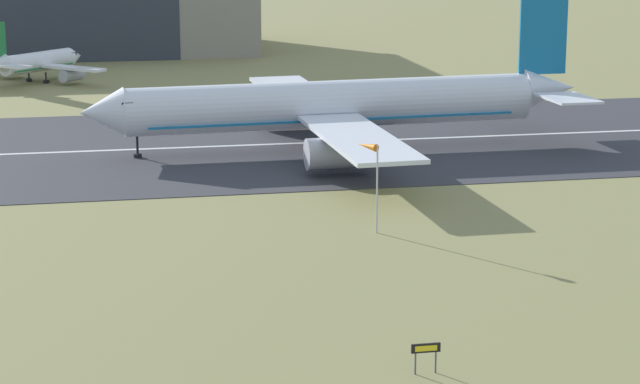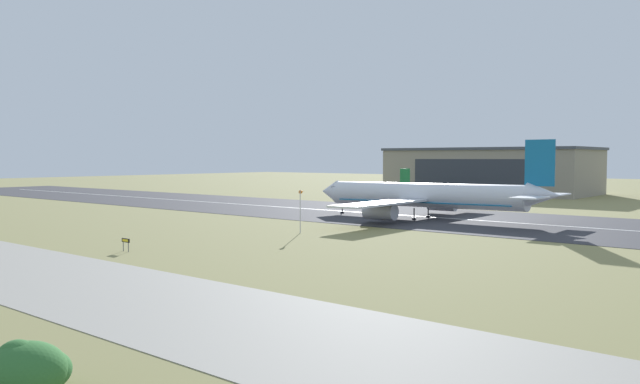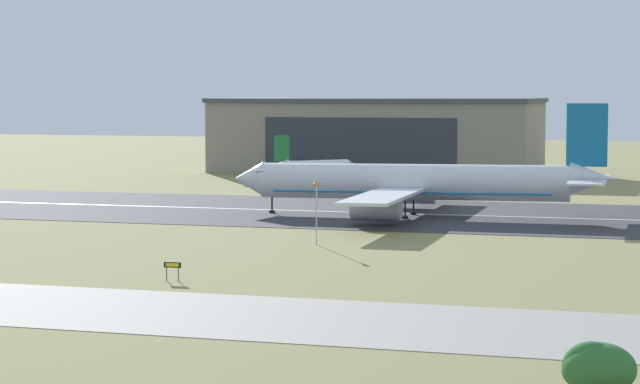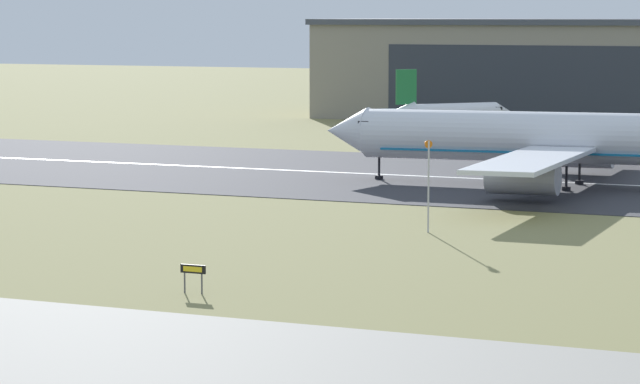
{
  "view_description": "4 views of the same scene",
  "coord_description": "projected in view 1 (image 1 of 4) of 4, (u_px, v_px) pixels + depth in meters",
  "views": [
    {
      "loc": [
        -42.9,
        -18.43,
        25.17
      ],
      "look_at": [
        -25.67,
        67.38,
        4.83
      ],
      "focal_mm": 70.0,
      "sensor_mm": 36.0,
      "label": 1
    },
    {
      "loc": [
        46.59,
        -3.22,
        12.27
      ],
      "look_at": [
        -21.16,
        79.55,
        6.43
      ],
      "focal_mm": 35.0,
      "sensor_mm": 36.0,
      "label": 2
    },
    {
      "loc": [
        20.15,
        -59.12,
        16.86
      ],
      "look_at": [
        -21.33,
        78.75,
        5.45
      ],
      "focal_mm": 70.0,
      "sensor_mm": 36.0,
      "label": 3
    },
    {
      "loc": [
        17.14,
        -35.2,
        16.51
      ],
      "look_at": [
        -24.09,
        61.58,
        4.16
      ],
      "focal_mm": 85.0,
      "sensor_mm": 36.0,
      "label": 4
    }
  ],
  "objects": [
    {
      "name": "windsock_pole",
      "position": [
        369.0,
        152.0,
        96.82
      ],
      "size": [
        1.53,
        2.25,
        7.04
      ],
      "color": "#B7B7BC",
      "rests_on": "ground_plane"
    },
    {
      "name": "hangar_building",
      "position": [
        53.0,
        5.0,
        215.62
      ],
      "size": [
        68.42,
        35.66,
        15.81
      ],
      "color": "gray",
      "rests_on": "ground_plane"
    },
    {
      "name": "runway_sign",
      "position": [
        426.0,
        351.0,
        68.02
      ],
      "size": [
        1.65,
        0.13,
        1.74
      ],
      "color": "#4C4C51",
      "rests_on": "ground_plane"
    },
    {
      "name": "airplane_landing",
      "position": [
        334.0,
        106.0,
        129.34
      ],
      "size": [
        52.87,
        53.77,
        15.57
      ],
      "color": "silver",
      "rests_on": "ground_plane"
    },
    {
      "name": "runway_centreline",
      "position": [
        471.0,
        137.0,
        137.17
      ],
      "size": [
        396.04,
        0.7,
        0.01
      ],
      "primitive_type": "cube",
      "color": "silver",
      "rests_on": "runway_strip"
    },
    {
      "name": "airplane_parked_centre",
      "position": [
        36.0,
        63.0,
        178.31
      ],
      "size": [
        20.03,
        19.77,
        9.13
      ],
      "color": "white",
      "rests_on": "ground_plane"
    },
    {
      "name": "runway_strip",
      "position": [
        471.0,
        137.0,
        137.18
      ],
      "size": [
        440.04,
        45.25,
        0.06
      ],
      "primitive_type": "cube",
      "color": "#333338",
      "rests_on": "ground_plane"
    }
  ]
}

